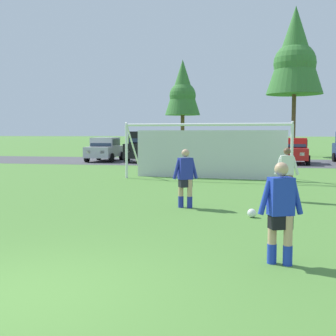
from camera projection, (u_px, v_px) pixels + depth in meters
ground_plane at (190, 178)px, 20.39m from camera, size 400.00×400.00×0.00m
parking_lot_strip at (213, 162)px, 31.26m from camera, size 52.00×8.40×0.01m
soccer_ball at (252, 213)px, 10.94m from camera, size 0.22×0.22×0.22m
soccer_goal at (208, 150)px, 19.95m from camera, size 7.57×2.67×2.57m
player_striker_near at (287, 174)px, 13.52m from camera, size 0.74×0.34×1.64m
player_midfield_center at (185, 178)px, 12.31m from camera, size 0.70×0.41×1.64m
player_defender_far at (281, 214)px, 7.00m from camera, size 0.74×0.37×1.64m
parked_car_slot_far_left at (105, 149)px, 32.23m from camera, size 2.13×4.25×1.72m
parked_car_slot_left at (146, 146)px, 31.77m from camera, size 2.30×4.68×2.16m
parked_car_slot_center_left at (192, 146)px, 31.99m from camera, size 2.20×4.63×2.16m
parked_car_slot_center at (242, 150)px, 30.42m from camera, size 2.27×4.32×1.72m
parked_car_slot_center_right at (294, 151)px, 29.65m from camera, size 2.27×4.32×1.72m
tree_left_edge at (183, 89)px, 42.00m from camera, size 3.37×3.37×8.98m
tree_mid_left at (295, 53)px, 38.17m from camera, size 4.86×4.86×12.96m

